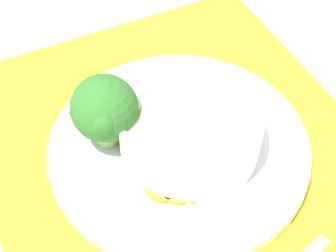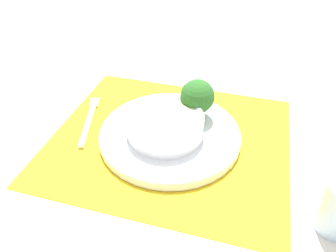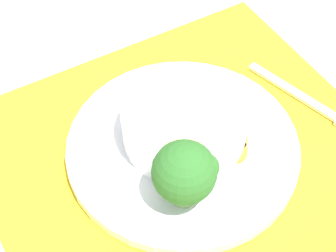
% 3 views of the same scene
% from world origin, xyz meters
% --- Properties ---
extents(ground_plane, '(4.00, 4.00, 0.00)m').
position_xyz_m(ground_plane, '(0.00, 0.00, 0.00)').
color(ground_plane, beige).
extents(placemat, '(0.51, 0.45, 0.00)m').
position_xyz_m(placemat, '(0.00, 0.00, 0.00)').
color(placemat, yellow).
rests_on(placemat, ground_plane).
extents(plate, '(0.30, 0.30, 0.02)m').
position_xyz_m(plate, '(0.00, 0.00, 0.02)').
color(plate, silver).
rests_on(plate, placemat).
extents(bowl, '(0.16, 0.16, 0.06)m').
position_xyz_m(bowl, '(-0.01, -0.01, 0.05)').
color(bowl, white).
rests_on(bowl, plate).
extents(broccoli_floret, '(0.08, 0.08, 0.09)m').
position_xyz_m(broccoli_floret, '(0.04, 0.07, 0.07)').
color(broccoli_floret, '#84AD5B').
rests_on(broccoli_floret, plate).
extents(carrot_slice_near, '(0.04, 0.04, 0.01)m').
position_xyz_m(carrot_slice_near, '(-0.05, 0.04, 0.02)').
color(carrot_slice_near, orange).
rests_on(carrot_slice_near, plate).
extents(carrot_slice_middle, '(0.04, 0.04, 0.01)m').
position_xyz_m(carrot_slice_middle, '(-0.05, 0.03, 0.02)').
color(carrot_slice_middle, orange).
rests_on(carrot_slice_middle, plate).
extents(carrot_slice_far, '(0.04, 0.04, 0.01)m').
position_xyz_m(carrot_slice_far, '(-0.06, 0.02, 0.02)').
color(carrot_slice_far, orange).
rests_on(carrot_slice_far, plate).
extents(fork, '(0.06, 0.18, 0.01)m').
position_xyz_m(fork, '(-0.20, 0.03, 0.01)').
color(fork, silver).
rests_on(fork, placemat).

